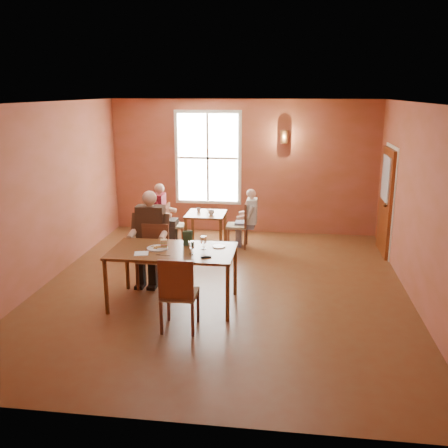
# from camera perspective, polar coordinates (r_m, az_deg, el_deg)

# --- Properties ---
(ground) EXTENTS (6.00, 7.00, 0.01)m
(ground) POSITION_cam_1_polar(r_m,az_deg,el_deg) (8.36, -0.18, -7.32)
(ground) COLOR brown
(ground) RESTS_ON ground
(wall_back) EXTENTS (6.00, 0.04, 3.00)m
(wall_back) POSITION_cam_1_polar(r_m,az_deg,el_deg) (11.33, 2.21, 6.51)
(wall_back) COLOR brown
(wall_back) RESTS_ON ground
(wall_front) EXTENTS (6.00, 0.04, 3.00)m
(wall_front) POSITION_cam_1_polar(r_m,az_deg,el_deg) (4.61, -6.10, -6.48)
(wall_front) COLOR brown
(wall_front) RESTS_ON ground
(wall_left) EXTENTS (0.04, 7.00, 3.00)m
(wall_left) POSITION_cam_1_polar(r_m,az_deg,el_deg) (8.82, -19.92, 3.15)
(wall_left) COLOR brown
(wall_left) RESTS_ON ground
(wall_right) EXTENTS (0.04, 7.00, 3.00)m
(wall_right) POSITION_cam_1_polar(r_m,az_deg,el_deg) (8.08, 21.41, 1.99)
(wall_right) COLOR brown
(wall_right) RESTS_ON ground
(ceiling) EXTENTS (6.00, 7.00, 0.04)m
(ceiling) POSITION_cam_1_polar(r_m,az_deg,el_deg) (7.73, -0.20, 13.70)
(ceiling) COLOR white
(ceiling) RESTS_ON wall_back
(window) EXTENTS (1.36, 0.10, 1.96)m
(window) POSITION_cam_1_polar(r_m,az_deg,el_deg) (11.36, -1.86, 7.55)
(window) COLOR white
(window) RESTS_ON wall_back
(door) EXTENTS (0.12, 1.04, 2.10)m
(door) POSITION_cam_1_polar(r_m,az_deg,el_deg) (10.36, 17.95, 2.44)
(door) COLOR maroon
(door) RESTS_ON ground
(wall_sconce) EXTENTS (0.16, 0.16, 0.28)m
(wall_sconce) POSITION_cam_1_polar(r_m,az_deg,el_deg) (11.10, 6.89, 9.88)
(wall_sconce) COLOR brown
(wall_sconce) RESTS_ON wall_back
(main_table) EXTENTS (1.86, 1.05, 0.87)m
(main_table) POSITION_cam_1_polar(r_m,az_deg,el_deg) (7.65, -5.79, -6.06)
(main_table) COLOR brown
(main_table) RESTS_ON ground
(chair_diner_main) EXTENTS (0.46, 0.46, 1.03)m
(chair_diner_main) POSITION_cam_1_polar(r_m,az_deg,el_deg) (8.34, -8.14, -3.76)
(chair_diner_main) COLOR #5B3318
(chair_diner_main) RESTS_ON ground
(diner_main) EXTENTS (0.61, 0.61, 1.52)m
(diner_main) POSITION_cam_1_polar(r_m,az_deg,el_deg) (8.24, -8.26, -2.22)
(diner_main) COLOR #36261B
(diner_main) RESTS_ON ground
(chair_empty) EXTENTS (0.47, 0.47, 1.06)m
(chair_empty) POSITION_cam_1_polar(r_m,az_deg,el_deg) (6.85, -5.09, -7.78)
(chair_empty) COLOR #4E2C16
(chair_empty) RESTS_ON ground
(plate_food) EXTENTS (0.38, 0.38, 0.04)m
(plate_food) POSITION_cam_1_polar(r_m,az_deg,el_deg) (7.57, -7.62, -2.70)
(plate_food) COLOR silver
(plate_food) RESTS_ON main_table
(sandwich) EXTENTS (0.12, 0.11, 0.12)m
(sandwich) POSITION_cam_1_polar(r_m,az_deg,el_deg) (7.58, -6.88, -2.35)
(sandwich) COLOR tan
(sandwich) RESTS_ON main_table
(goblet_a) EXTENTS (0.11, 0.11, 0.22)m
(goblet_a) POSITION_cam_1_polar(r_m,az_deg,el_deg) (7.48, -2.37, -2.07)
(goblet_a) COLOR white
(goblet_a) RESTS_ON main_table
(goblet_c) EXTENTS (0.09, 0.09, 0.21)m
(goblet_c) POSITION_cam_1_polar(r_m,az_deg,el_deg) (7.25, -3.74, -2.68)
(goblet_c) COLOR white
(goblet_c) RESTS_ON main_table
(menu_stand) EXTENTS (0.14, 0.08, 0.23)m
(menu_stand) POSITION_cam_1_polar(r_m,az_deg,el_deg) (7.65, -4.17, -1.65)
(menu_stand) COLOR #213C29
(menu_stand) RESTS_ON main_table
(knife) EXTENTS (0.22, 0.05, 0.00)m
(knife) POSITION_cam_1_polar(r_m,az_deg,el_deg) (7.27, -6.97, -3.58)
(knife) COLOR #B8BACA
(knife) RESTS_ON main_table
(napkin) EXTENTS (0.24, 0.24, 0.01)m
(napkin) POSITION_cam_1_polar(r_m,az_deg,el_deg) (7.40, -9.42, -3.34)
(napkin) COLOR white
(napkin) RESTS_ON main_table
(side_plate) EXTENTS (0.26, 0.26, 0.02)m
(side_plate) POSITION_cam_1_polar(r_m,az_deg,el_deg) (7.61, -0.58, -2.57)
(side_plate) COLOR white
(side_plate) RESTS_ON main_table
(sunglasses) EXTENTS (0.16, 0.09, 0.02)m
(sunglasses) POSITION_cam_1_polar(r_m,az_deg,el_deg) (7.12, -2.09, -3.80)
(sunglasses) COLOR black
(sunglasses) RESTS_ON main_table
(second_table) EXTENTS (0.80, 0.80, 0.70)m
(second_table) POSITION_cam_1_polar(r_m,az_deg,el_deg) (10.47, -2.06, -0.63)
(second_table) COLOR brown
(second_table) RESTS_ON ground
(chair_diner_white) EXTENTS (0.42, 0.42, 0.96)m
(chair_diner_white) POSITION_cam_1_polar(r_m,az_deg,el_deg) (10.35, 1.48, -0.08)
(chair_diner_white) COLOR #472E16
(chair_diner_white) RESTS_ON ground
(diner_white) EXTENTS (0.47, 0.47, 1.18)m
(diner_white) POSITION_cam_1_polar(r_m,az_deg,el_deg) (10.32, 1.65, 0.51)
(diner_white) COLOR white
(diner_white) RESTS_ON ground
(chair_diner_maroon) EXTENTS (0.39, 0.39, 0.88)m
(chair_diner_maroon) POSITION_cam_1_polar(r_m,az_deg,el_deg) (10.58, -5.54, -0.05)
(chair_diner_maroon) COLOR #462614
(chair_diner_maroon) RESTS_ON ground
(diner_maroon) EXTENTS (0.51, 0.51, 1.28)m
(diner_maroon) POSITION_cam_1_polar(r_m,az_deg,el_deg) (10.53, -5.73, 1.01)
(diner_maroon) COLOR maroon
(diner_maroon) RESTS_ON ground
(cup_a) EXTENTS (0.12, 0.12, 0.09)m
(cup_a) POSITION_cam_1_polar(r_m,az_deg,el_deg) (10.26, -1.45, 1.35)
(cup_a) COLOR white
(cup_a) RESTS_ON second_table
(cup_b) EXTENTS (0.12, 0.12, 0.08)m
(cup_b) POSITION_cam_1_polar(r_m,az_deg,el_deg) (10.51, -2.92, 1.64)
(cup_b) COLOR silver
(cup_b) RESTS_ON second_table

